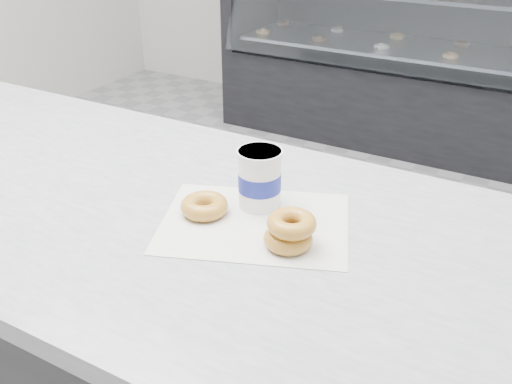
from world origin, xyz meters
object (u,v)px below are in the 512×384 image
at_px(counter, 121,347).
at_px(coffee_cup, 260,178).
at_px(display_case, 421,63).
at_px(donut_stack, 290,231).
at_px(donut_single, 204,206).

distance_m(counter, coffee_cup, 0.62).
distance_m(counter, display_case, 2.72).
relative_size(display_case, coffee_cup, 20.59).
xyz_separation_m(counter, coffee_cup, (0.34, 0.09, 0.51)).
relative_size(counter, coffee_cup, 26.26).
bearing_deg(donut_stack, coffee_cup, 138.92).
height_order(display_case, coffee_cup, display_case).
bearing_deg(counter, donut_single, 2.44).
bearing_deg(donut_single, counter, -177.56).
bearing_deg(donut_stack, donut_single, 173.98).
bearing_deg(donut_single, display_case, 95.52).
bearing_deg(display_case, donut_single, -84.48).
bearing_deg(donut_stack, display_case, 99.37).
distance_m(donut_stack, coffee_cup, 0.15).
xyz_separation_m(donut_single, donut_stack, (0.19, -0.02, 0.01)).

